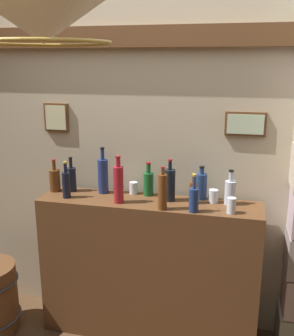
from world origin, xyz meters
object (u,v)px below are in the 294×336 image
at_px(liquor_bottle_rum, 163,191).
at_px(liquor_bottle_whiskey, 66,184).
at_px(pendant_lamp, 42,21).
at_px(liquor_bottle_mezcal, 148,183).
at_px(liquor_bottle_amaro, 201,186).
at_px(glass_tumbler_rocks, 134,188).
at_px(liquor_bottle_bourbon, 170,184).
at_px(liquor_bottle_brandy, 230,191).
at_px(liquor_bottle_tequila, 71,179).
at_px(glass_tumbler_shot, 231,206).
at_px(liquor_bottle_gin, 103,175).
at_px(liquor_bottle_scotch, 194,199).
at_px(liquor_bottle_port, 55,180).
at_px(liquor_bottle_vermouth, 118,183).
at_px(liquor_bottle_rye, 193,192).
at_px(glass_tumbler_highball, 213,196).

bearing_deg(liquor_bottle_rum, liquor_bottle_whiskey, 174.32).
bearing_deg(pendant_lamp, liquor_bottle_mezcal, 81.04).
distance_m(liquor_bottle_amaro, glass_tumbler_rocks, 0.49).
bearing_deg(liquor_bottle_amaro, liquor_bottle_bourbon, -158.62).
xyz_separation_m(liquor_bottle_brandy, liquor_bottle_whiskey, (-1.12, -0.13, 0.01)).
distance_m(liquor_bottle_bourbon, glass_tumbler_rocks, 0.30).
height_order(liquor_bottle_tequila, glass_tumbler_shot, liquor_bottle_tequila).
bearing_deg(liquor_bottle_bourbon, liquor_bottle_brandy, 3.26).
bearing_deg(pendant_lamp, liquor_bottle_gin, 98.37).
relative_size(liquor_bottle_brandy, liquor_bottle_scotch, 0.96).
bearing_deg(liquor_bottle_bourbon, liquor_bottle_gin, 173.81).
xyz_separation_m(liquor_bottle_port, pendant_lamp, (0.52, -1.04, 1.00)).
bearing_deg(liquor_bottle_amaro, glass_tumbler_shot, -46.27).
xyz_separation_m(liquor_bottle_vermouth, liquor_bottle_bourbon, (0.33, 0.12, -0.02)).
height_order(liquor_bottle_vermouth, liquor_bottle_brandy, liquor_bottle_vermouth).
relative_size(liquor_bottle_amaro, liquor_bottle_bourbon, 0.81).
bearing_deg(liquor_bottle_whiskey, liquor_bottle_rye, 6.05).
bearing_deg(glass_tumbler_shot, liquor_bottle_port, 173.28).
bearing_deg(glass_tumbler_shot, liquor_bottle_gin, 167.93).
height_order(liquor_bottle_brandy, liquor_bottle_scotch, liquor_bottle_scotch).
xyz_separation_m(liquor_bottle_tequila, glass_tumbler_shot, (1.16, -0.18, -0.04)).
height_order(liquor_bottle_bourbon, pendant_lamp, pendant_lamp).
bearing_deg(liquor_bottle_bourbon, glass_tumbler_shot, -18.73).
bearing_deg(glass_tumbler_rocks, glass_tumbler_shot, -17.86).
height_order(liquor_bottle_scotch, glass_tumbler_shot, liquor_bottle_scotch).
xyz_separation_m(liquor_bottle_scotch, glass_tumbler_rocks, (-0.47, 0.26, -0.04)).
xyz_separation_m(glass_tumbler_rocks, glass_tumbler_shot, (0.70, -0.23, 0.01)).
bearing_deg(liquor_bottle_brandy, liquor_bottle_bourbon, -176.74).
xyz_separation_m(liquor_bottle_gin, liquor_bottle_port, (-0.36, -0.05, -0.05)).
xyz_separation_m(liquor_bottle_tequila, liquor_bottle_bourbon, (0.74, -0.04, 0.02)).
bearing_deg(liquor_bottle_gin, liquor_bottle_whiskey, -143.02).
bearing_deg(liquor_bottle_rum, liquor_bottle_rye, 42.46).
xyz_separation_m(liquor_bottle_amaro, liquor_bottle_rum, (-0.22, -0.26, 0.03)).
relative_size(liquor_bottle_amaro, liquor_bottle_scotch, 0.95).
relative_size(liquor_bottle_brandy, liquor_bottle_mezcal, 0.98).
bearing_deg(glass_tumbler_shot, liquor_bottle_vermouth, 178.15).
relative_size(liquor_bottle_tequila, glass_tumbler_highball, 2.85).
relative_size(liquor_bottle_scotch, liquor_bottle_whiskey, 0.95).
height_order(liquor_bottle_scotch, liquor_bottle_whiskey, liquor_bottle_whiskey).
height_order(liquor_bottle_vermouth, liquor_bottle_scotch, liquor_bottle_vermouth).
height_order(liquor_bottle_bourbon, glass_tumbler_rocks, liquor_bottle_bourbon).
xyz_separation_m(glass_tumbler_highball, pendant_lamp, (-0.64, -1.06, 1.04)).
distance_m(liquor_bottle_gin, glass_tumbler_highball, 0.80).
bearing_deg(liquor_bottle_amaro, liquor_bottle_rum, -130.68).
bearing_deg(glass_tumbler_highball, liquor_bottle_amaro, 149.82).
distance_m(liquor_bottle_tequila, liquor_bottle_rum, 0.76).
bearing_deg(liquor_bottle_port, liquor_bottle_scotch, -9.85).
bearing_deg(liquor_bottle_whiskey, glass_tumbler_shot, -1.76).
bearing_deg(liquor_bottle_amaro, liquor_bottle_whiskey, -168.42).
relative_size(glass_tumbler_rocks, glass_tumbler_shot, 0.84).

